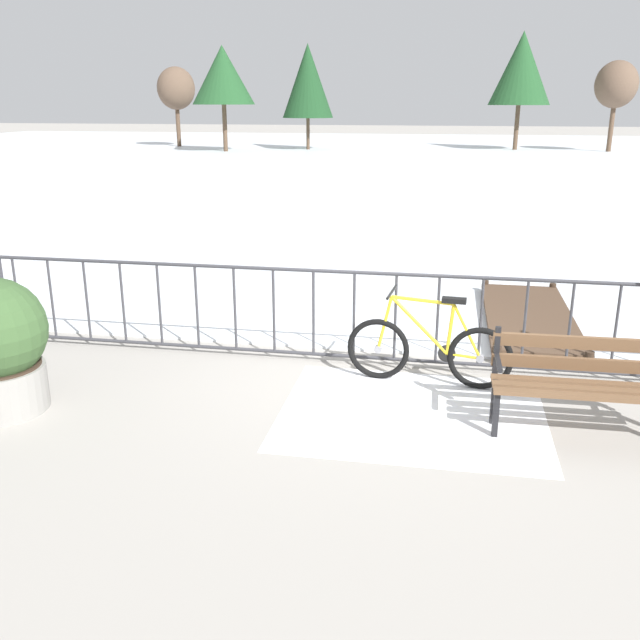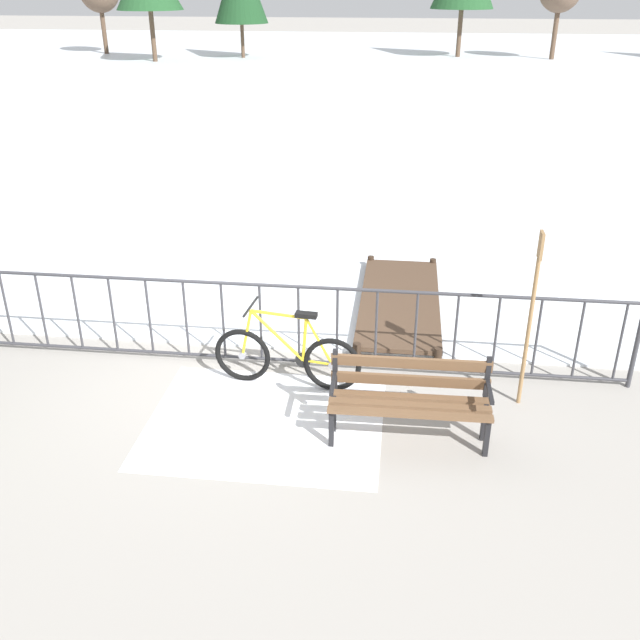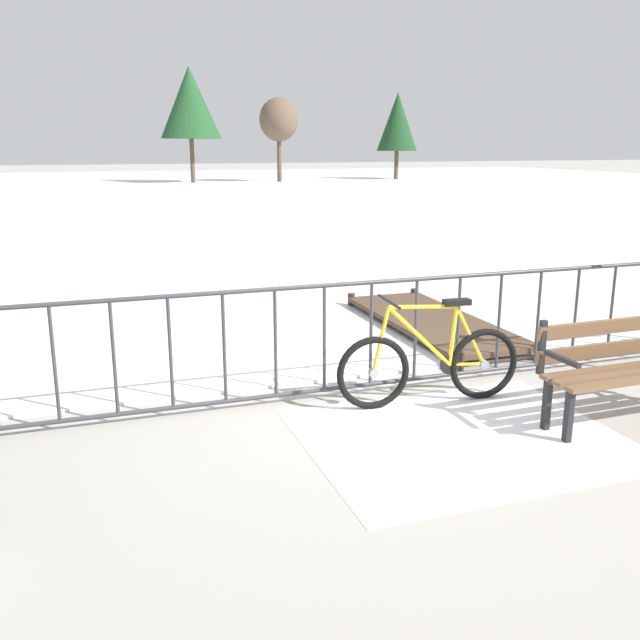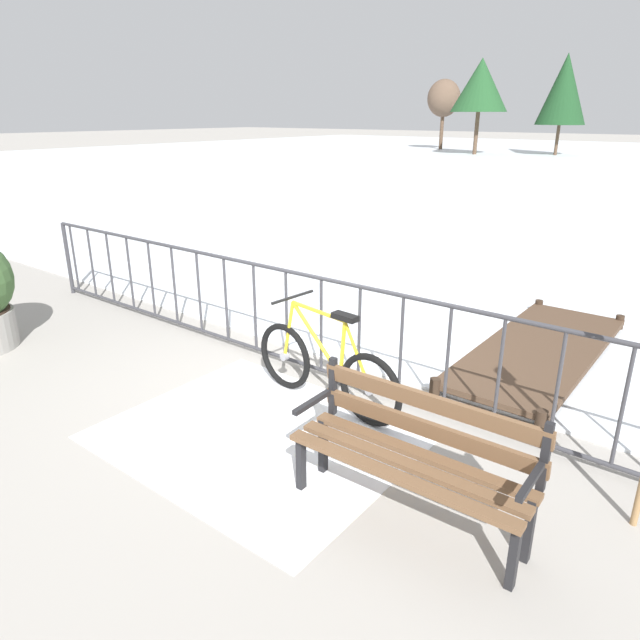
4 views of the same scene
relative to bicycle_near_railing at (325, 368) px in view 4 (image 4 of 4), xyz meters
name	(u,v)px [view 4 (image 4 of 4)]	position (x,y,z in m)	size (l,w,h in m)	color
ground_plane	(304,371)	(-0.61, 0.44, -0.37)	(160.00, 160.00, 0.00)	#9E9991
snow_patch	(259,434)	(-0.11, -0.76, -0.36)	(2.47, 2.02, 0.01)	white
railing_fence	(303,321)	(-0.61, 0.44, 0.19)	(9.06, 0.06, 1.07)	#38383D
bicycle_near_railing	(325,368)	(0.00, 0.00, 0.00)	(1.71, 0.52, 0.97)	black
park_bench	(415,448)	(1.38, -0.85, 0.14)	(1.61, 0.51, 0.89)	brown
wooden_dock	(540,350)	(1.24, 2.24, -0.25)	(1.10, 3.11, 0.20)	#4C3828
tree_far_west	(444,99)	(-17.17, 36.75, 3.19)	(2.37, 2.37, 4.89)	brown
tree_east_mid	(480,85)	(-12.78, 32.85, 3.84)	(3.55, 3.55, 5.81)	brown
tree_far_east	(564,89)	(-8.40, 35.36, 3.58)	(3.00, 3.00, 6.03)	brown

